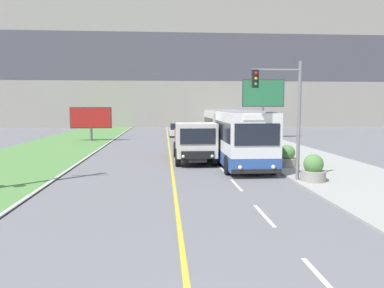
% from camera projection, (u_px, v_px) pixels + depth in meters
% --- Properties ---
extents(apartment_block_background, '(80.00, 8.04, 21.60)m').
position_uv_depth(apartment_block_background, '(166.00, 63.00, 63.73)').
color(apartment_block_background, gray).
rests_on(apartment_block_background, ground_plane).
extents(city_bus, '(2.62, 12.17, 3.21)m').
position_uv_depth(city_bus, '(234.00, 135.00, 23.63)').
color(city_bus, white).
rests_on(city_bus, ground_plane).
extents(dump_truck, '(2.42, 6.83, 2.48)m').
position_uv_depth(dump_truck, '(195.00, 143.00, 22.79)').
color(dump_truck, black).
rests_on(dump_truck, ground_plane).
extents(car_distant, '(1.80, 4.30, 1.45)m').
position_uv_depth(car_distant, '(177.00, 130.00, 42.81)').
color(car_distant, silver).
rests_on(car_distant, ground_plane).
extents(traffic_light_mast, '(2.28, 0.32, 5.49)m').
position_uv_depth(traffic_light_mast, '(285.00, 105.00, 16.95)').
color(traffic_light_mast, slate).
rests_on(traffic_light_mast, ground_plane).
extents(billboard_large, '(4.53, 0.24, 6.28)m').
position_uv_depth(billboard_large, '(263.00, 95.00, 40.04)').
color(billboard_large, '#59595B').
rests_on(billboard_large, ground_plane).
extents(billboard_small, '(4.04, 0.24, 3.35)m').
position_uv_depth(billboard_small, '(91.00, 118.00, 36.84)').
color(billboard_small, '#59595B').
rests_on(billboard_small, ground_plane).
extents(planter_round_near, '(1.12, 1.12, 1.23)m').
position_uv_depth(planter_round_near, '(313.00, 169.00, 16.94)').
color(planter_round_near, gray).
rests_on(planter_round_near, sidewalk_right).
extents(planter_round_second, '(1.12, 1.12, 1.22)m').
position_uv_depth(planter_round_second, '(287.00, 157.00, 21.05)').
color(planter_round_second, gray).
rests_on(planter_round_second, sidewalk_right).
extents(planter_round_third, '(1.24, 1.24, 1.35)m').
position_uv_depth(planter_round_third, '(264.00, 148.00, 25.13)').
color(planter_round_third, gray).
rests_on(planter_round_third, sidewalk_right).
extents(planter_round_far, '(1.16, 1.16, 1.28)m').
position_uv_depth(planter_round_far, '(253.00, 142.00, 29.25)').
color(planter_round_far, gray).
rests_on(planter_round_far, sidewalk_right).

